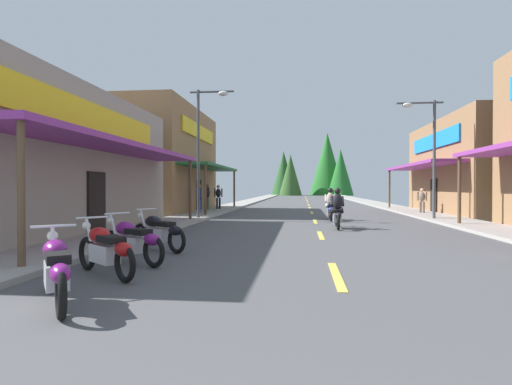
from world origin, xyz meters
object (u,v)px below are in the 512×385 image
(rider_cruising_trailing, at_px, (330,207))
(streetlamp_right, at_px, (427,141))
(motorcycle_parked_left_2, at_px, (132,240))
(pedestrian_strolling, at_px, (208,195))
(motorcycle_parked_left_0, at_px, (56,269))
(rider_cruising_lead, at_px, (337,212))
(motorcycle_parked_left_3, at_px, (159,231))
(streetlamp_left, at_px, (205,135))
(motorcycle_parked_left_1, at_px, (105,249))
(pedestrian_waiting, at_px, (422,200))
(pedestrian_browsing, at_px, (199,196))
(pedestrian_by_shop, at_px, (218,196))

(rider_cruising_trailing, bearing_deg, streetlamp_right, -85.44)
(motorcycle_parked_left_2, height_order, pedestrian_strolling, pedestrian_strolling)
(motorcycle_parked_left_0, bearing_deg, rider_cruising_lead, -59.25)
(rider_cruising_lead, bearing_deg, motorcycle_parked_left_3, 143.30)
(streetlamp_left, bearing_deg, motorcycle_parked_left_0, -84.41)
(streetlamp_right, distance_m, motorcycle_parked_left_1, 16.65)
(motorcycle_parked_left_1, distance_m, pedestrian_waiting, 20.51)
(pedestrian_browsing, distance_m, pedestrian_strolling, 2.65)
(pedestrian_by_shop, relative_size, pedestrian_browsing, 0.98)
(rider_cruising_trailing, height_order, pedestrian_waiting, rider_cruising_trailing)
(motorcycle_parked_left_0, relative_size, pedestrian_waiting, 1.16)
(motorcycle_parked_left_1, bearing_deg, rider_cruising_trailing, -71.82)
(pedestrian_waiting, bearing_deg, streetlamp_left, 148.79)
(pedestrian_browsing, xyz_separation_m, pedestrian_strolling, (-0.08, 2.65, 0.02))
(motorcycle_parked_left_3, distance_m, rider_cruising_lead, 7.85)
(pedestrian_browsing, bearing_deg, motorcycle_parked_left_1, 54.46)
(pedestrian_by_shop, bearing_deg, motorcycle_parked_left_3, -9.73)
(rider_cruising_lead, relative_size, pedestrian_waiting, 1.39)
(motorcycle_parked_left_2, xyz_separation_m, pedestrian_by_shop, (-2.19, 19.49, 0.54))
(motorcycle_parked_left_1, bearing_deg, motorcycle_parked_left_3, -49.79)
(streetlamp_right, bearing_deg, pedestrian_by_shop, 147.58)
(motorcycle_parked_left_0, xyz_separation_m, motorcycle_parked_left_2, (-0.23, 3.01, 0.00))
(pedestrian_by_shop, height_order, pedestrian_waiting, pedestrian_by_shop)
(motorcycle_parked_left_0, xyz_separation_m, pedestrian_browsing, (-2.84, 18.82, 0.56))
(streetlamp_left, height_order, pedestrian_browsing, streetlamp_left)
(motorcycle_parked_left_1, distance_m, rider_cruising_trailing, 13.98)
(streetlamp_right, relative_size, rider_cruising_lead, 2.67)
(pedestrian_browsing, height_order, pedestrian_waiting, pedestrian_browsing)
(motorcycle_parked_left_0, xyz_separation_m, pedestrian_by_shop, (-2.42, 22.50, 0.54))
(streetlamp_right, distance_m, motorcycle_parked_left_2, 15.70)
(rider_cruising_lead, distance_m, pedestrian_waiting, 10.24)
(motorcycle_parked_left_1, height_order, rider_cruising_trailing, rider_cruising_trailing)
(motorcycle_parked_left_2, distance_m, pedestrian_browsing, 16.04)
(streetlamp_right, distance_m, motorcycle_parked_left_0, 18.00)
(rider_cruising_trailing, xyz_separation_m, pedestrian_strolling, (-7.57, 6.59, 0.41))
(motorcycle_parked_left_3, bearing_deg, motorcycle_parked_left_1, 126.28)
(motorcycle_parked_left_2, xyz_separation_m, pedestrian_browsing, (-2.61, 15.82, 0.56))
(motorcycle_parked_left_1, height_order, rider_cruising_lead, rider_cruising_lead)
(motorcycle_parked_left_2, relative_size, pedestrian_strolling, 1.03)
(motorcycle_parked_left_2, bearing_deg, pedestrian_waiting, -90.13)
(pedestrian_waiting, bearing_deg, pedestrian_strolling, 116.42)
(pedestrian_waiting, bearing_deg, pedestrian_by_shop, 111.60)
(streetlamp_left, xyz_separation_m, motorcycle_parked_left_2, (1.18, -11.37, -3.62))
(streetlamp_right, height_order, pedestrian_browsing, streetlamp_right)
(streetlamp_right, bearing_deg, rider_cruising_trailing, -176.91)
(motorcycle_parked_left_3, xyz_separation_m, pedestrian_waiting, (10.49, 14.70, 0.39))
(streetlamp_right, xyz_separation_m, pedestrian_by_shop, (-11.61, 7.37, -2.75))
(motorcycle_parked_left_2, bearing_deg, pedestrian_strolling, -49.45)
(streetlamp_right, height_order, rider_cruising_trailing, streetlamp_right)
(motorcycle_parked_left_0, relative_size, rider_cruising_lead, 0.84)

